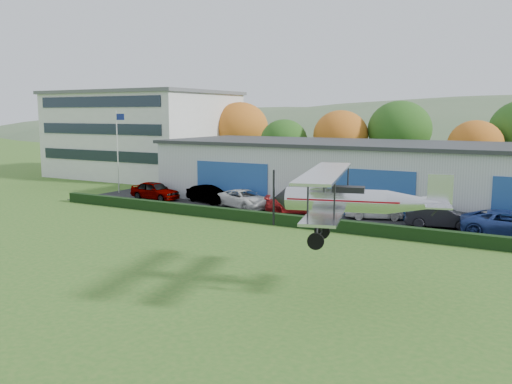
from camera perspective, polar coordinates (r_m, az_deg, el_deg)
The scene contains 16 objects.
ground at distance 25.02m, azimuth -16.05°, elevation -9.92°, with size 300.00×300.00×0.00m, color #2E641F.
apron at distance 40.82m, azimuth 8.64°, elevation -2.60°, with size 48.00×9.00×0.05m, color black.
hedge at distance 36.38m, azimuth 5.95°, elevation -3.28°, with size 46.00×0.60×0.80m, color black.
hangar at distance 46.39m, azimuth 14.11°, elevation 1.84°, with size 40.60×12.60×5.30m.
office_block at distance 68.54m, azimuth -11.84°, elevation 6.08°, with size 20.60×15.60×10.40m.
flagpole at distance 53.51m, azimuth -14.46°, elevation 4.95°, with size 1.05×0.10×8.00m.
tree_belt at distance 59.45m, azimuth 13.61°, elevation 6.08°, with size 75.70×13.22×10.12m.
distant_hills at distance 159.34m, azimuth 21.43°, elevation 0.27°, with size 430.00×196.00×56.00m.
car_0 at distance 48.95m, azimuth -10.70°, elevation 0.16°, with size 1.92×4.77×1.63m, color gray.
car_1 at distance 46.55m, azimuth -5.02°, elevation -0.22°, with size 1.59×4.56×1.50m, color gray.
car_2 at distance 43.81m, azimuth -1.22°, elevation -0.75°, with size 2.44×5.30×1.47m, color silver.
car_3 at distance 41.57m, azimuth 4.15°, elevation -1.35°, with size 1.88×4.62×1.34m, color maroon.
car_4 at distance 40.26m, azimuth 12.50°, elevation -1.76°, with size 1.72×4.28×1.46m, color silver.
car_5 at distance 38.26m, azimuth 19.06°, elevation -2.49°, with size 1.62×4.64×1.53m, color black.
car_6 at distance 37.21m, azimuth 25.35°, elevation -3.07°, with size 2.68×5.82×1.62m, color navy.
biplane at distance 22.60m, azimuth 10.04°, elevation -0.66°, with size 7.40×8.40×3.13m.
Camera 1 is at (17.15, -16.51, 7.69)m, focal length 37.60 mm.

